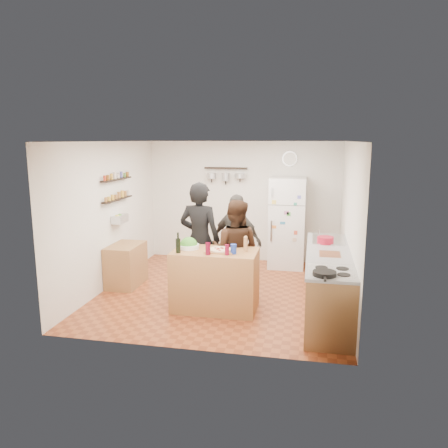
% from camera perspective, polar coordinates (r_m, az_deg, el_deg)
% --- Properties ---
extents(room_shell, '(4.20, 4.20, 4.20)m').
position_cam_1_polar(room_shell, '(7.51, 0.44, 1.16)').
color(room_shell, brown).
rests_on(room_shell, ground).
extents(prep_island, '(1.25, 0.72, 0.91)m').
position_cam_1_polar(prep_island, '(6.61, -1.16, -7.33)').
color(prep_island, '#A1703B').
rests_on(prep_island, floor).
extents(pizza_board, '(0.42, 0.34, 0.02)m').
position_cam_1_polar(pizza_board, '(6.44, -0.52, -3.50)').
color(pizza_board, '#996537').
rests_on(pizza_board, prep_island).
extents(pizza, '(0.34, 0.34, 0.02)m').
position_cam_1_polar(pizza, '(6.43, -0.52, -3.34)').
color(pizza, '#D4B38C').
rests_on(pizza, pizza_board).
extents(salad_bowl, '(0.32, 0.32, 0.06)m').
position_cam_1_polar(salad_bowl, '(6.62, -4.64, -2.94)').
color(salad_bowl, silver).
rests_on(salad_bowl, prep_island).
extents(wine_bottle, '(0.07, 0.07, 0.21)m').
position_cam_1_polar(wine_bottle, '(6.37, -6.01, -2.83)').
color(wine_bottle, black).
rests_on(wine_bottle, prep_island).
extents(wine_glass_near, '(0.07, 0.07, 0.18)m').
position_cam_1_polar(wine_glass_near, '(6.24, -2.11, -3.24)').
color(wine_glass_near, '#54071A').
rests_on(wine_glass_near, prep_island).
extents(wine_glass_far, '(0.06, 0.06, 0.15)m').
position_cam_1_polar(wine_glass_far, '(6.23, 0.39, -3.39)').
color(wine_glass_far, maroon).
rests_on(wine_glass_far, prep_island).
extents(pepper_mill, '(0.06, 0.06, 0.19)m').
position_cam_1_polar(pepper_mill, '(6.42, 2.84, -2.79)').
color(pepper_mill, '#AF7C49').
rests_on(pepper_mill, prep_island).
extents(salt_canister, '(0.09, 0.09, 0.14)m').
position_cam_1_polar(salt_canister, '(6.29, 1.25, -3.29)').
color(salt_canister, navy).
rests_on(salt_canister, prep_island).
extents(person_left, '(0.74, 0.54, 1.88)m').
position_cam_1_polar(person_left, '(7.07, -3.18, -2.06)').
color(person_left, black).
rests_on(person_left, floor).
extents(person_center, '(0.83, 0.67, 1.62)m').
position_cam_1_polar(person_center, '(6.91, 1.47, -3.45)').
color(person_center, black).
rests_on(person_center, floor).
extents(person_back, '(1.03, 0.71, 1.62)m').
position_cam_1_polar(person_back, '(7.52, 1.67, -2.25)').
color(person_back, '#312F2C').
rests_on(person_back, floor).
extents(counter_run, '(0.63, 2.63, 0.90)m').
position_cam_1_polar(counter_run, '(6.66, 13.45, -7.53)').
color(counter_run, '#9E7042').
rests_on(counter_run, floor).
extents(stove_top, '(0.60, 0.62, 0.02)m').
position_cam_1_polar(stove_top, '(5.62, 13.96, -6.11)').
color(stove_top, white).
rests_on(stove_top, counter_run).
extents(skillet, '(0.28, 0.28, 0.05)m').
position_cam_1_polar(skillet, '(5.41, 12.99, -6.32)').
color(skillet, black).
rests_on(skillet, stove_top).
extents(sink, '(0.50, 0.80, 0.03)m').
position_cam_1_polar(sink, '(7.36, 13.41, -2.01)').
color(sink, silver).
rests_on(sink, counter_run).
extents(cutting_board, '(0.30, 0.40, 0.02)m').
position_cam_1_polar(cutting_board, '(6.44, 13.66, -3.91)').
color(cutting_board, '#945335').
rests_on(cutting_board, counter_run).
extents(red_bowl, '(0.26, 0.26, 0.11)m').
position_cam_1_polar(red_bowl, '(7.05, 13.10, -2.07)').
color(red_bowl, maroon).
rests_on(red_bowl, counter_run).
extents(fridge, '(0.70, 0.68, 1.80)m').
position_cam_1_polar(fridge, '(8.79, 8.24, 0.17)').
color(fridge, white).
rests_on(fridge, floor).
extents(wall_clock, '(0.30, 0.03, 0.30)m').
position_cam_1_polar(wall_clock, '(8.97, 8.59, 8.43)').
color(wall_clock, silver).
rests_on(wall_clock, back_wall).
extents(spice_shelf_lower, '(0.12, 1.00, 0.02)m').
position_cam_1_polar(spice_shelf_lower, '(7.89, -13.74, 3.16)').
color(spice_shelf_lower, black).
rests_on(spice_shelf_lower, left_wall).
extents(spice_shelf_upper, '(0.12, 1.00, 0.02)m').
position_cam_1_polar(spice_shelf_upper, '(7.85, -13.85, 5.69)').
color(spice_shelf_upper, black).
rests_on(spice_shelf_upper, left_wall).
extents(produce_basket, '(0.18, 0.35, 0.14)m').
position_cam_1_polar(produce_basket, '(7.93, -13.43, 0.65)').
color(produce_basket, silver).
rests_on(produce_basket, left_wall).
extents(side_table, '(0.50, 0.80, 0.73)m').
position_cam_1_polar(side_table, '(7.88, -12.67, -5.24)').
color(side_table, '#AA7D47').
rests_on(side_table, floor).
extents(pot_rack, '(0.90, 0.04, 0.04)m').
position_cam_1_polar(pot_rack, '(9.07, 0.23, 7.31)').
color(pot_rack, black).
rests_on(pot_rack, back_wall).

